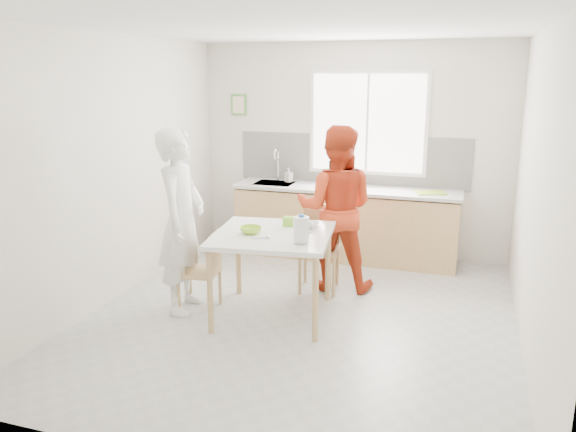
{
  "coord_description": "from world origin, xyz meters",
  "views": [
    {
      "loc": [
        1.45,
        -4.84,
        2.31
      ],
      "look_at": [
        -0.19,
        0.2,
        0.96
      ],
      "focal_mm": 35.0,
      "sensor_mm": 36.0,
      "label": 1
    }
  ],
  "objects_px": {
    "bowl_green": "(251,230)",
    "wine_bottle_a": "(331,172)",
    "person_white": "(182,221)",
    "chair_far": "(320,244)",
    "person_red": "(336,209)",
    "milk_jug": "(302,229)",
    "wine_bottle_b": "(340,172)",
    "bowl_white": "(308,225)",
    "dining_table": "(273,242)",
    "chair_left": "(205,268)"
  },
  "relations": [
    {
      "from": "wine_bottle_b",
      "to": "chair_far",
      "type": "bearing_deg",
      "value": -85.82
    },
    {
      "from": "person_red",
      "to": "milk_jug",
      "type": "bearing_deg",
      "value": 80.88
    },
    {
      "from": "person_red",
      "to": "dining_table",
      "type": "bearing_deg",
      "value": 59.74
    },
    {
      "from": "dining_table",
      "to": "bowl_white",
      "type": "relative_size",
      "value": 5.81
    },
    {
      "from": "person_red",
      "to": "wine_bottle_b",
      "type": "height_order",
      "value": "person_red"
    },
    {
      "from": "milk_jug",
      "to": "wine_bottle_b",
      "type": "bearing_deg",
      "value": 87.61
    },
    {
      "from": "dining_table",
      "to": "person_red",
      "type": "relative_size",
      "value": 0.68
    },
    {
      "from": "bowl_white",
      "to": "wine_bottle_a",
      "type": "xyz_separation_m",
      "value": [
        -0.21,
        1.8,
        0.21
      ]
    },
    {
      "from": "milk_jug",
      "to": "wine_bottle_a",
      "type": "xyz_separation_m",
      "value": [
        -0.3,
        2.33,
        0.11
      ]
    },
    {
      "from": "bowl_green",
      "to": "dining_table",
      "type": "bearing_deg",
      "value": 21.45
    },
    {
      "from": "chair_left",
      "to": "person_white",
      "type": "relative_size",
      "value": 0.44
    },
    {
      "from": "wine_bottle_b",
      "to": "person_red",
      "type": "bearing_deg",
      "value": -78.78
    },
    {
      "from": "person_white",
      "to": "wine_bottle_b",
      "type": "relative_size",
      "value": 6.06
    },
    {
      "from": "wine_bottle_b",
      "to": "dining_table",
      "type": "bearing_deg",
      "value": -93.82
    },
    {
      "from": "chair_left",
      "to": "wine_bottle_a",
      "type": "xyz_separation_m",
      "value": [
        0.74,
        2.18,
        0.64
      ]
    },
    {
      "from": "person_red",
      "to": "bowl_white",
      "type": "bearing_deg",
      "value": 71.45
    },
    {
      "from": "chair_left",
      "to": "wine_bottle_a",
      "type": "height_order",
      "value": "wine_bottle_a"
    },
    {
      "from": "chair_left",
      "to": "wine_bottle_b",
      "type": "height_order",
      "value": "wine_bottle_b"
    },
    {
      "from": "bowl_green",
      "to": "wine_bottle_a",
      "type": "relative_size",
      "value": 0.64
    },
    {
      "from": "dining_table",
      "to": "wine_bottle_b",
      "type": "relative_size",
      "value": 4.07
    },
    {
      "from": "milk_jug",
      "to": "wine_bottle_a",
      "type": "bearing_deg",
      "value": 90.02
    },
    {
      "from": "dining_table",
      "to": "wine_bottle_a",
      "type": "bearing_deg",
      "value": 88.52
    },
    {
      "from": "dining_table",
      "to": "wine_bottle_a",
      "type": "distance_m",
      "value": 2.12
    },
    {
      "from": "chair_far",
      "to": "bowl_green",
      "type": "distance_m",
      "value": 1.09
    },
    {
      "from": "person_red",
      "to": "bowl_white",
      "type": "xyz_separation_m",
      "value": [
        -0.13,
        -0.64,
        -0.03
      ]
    },
    {
      "from": "person_white",
      "to": "person_red",
      "type": "xyz_separation_m",
      "value": [
        1.29,
        1.05,
        -0.01
      ]
    },
    {
      "from": "wine_bottle_a",
      "to": "person_red",
      "type": "bearing_deg",
      "value": -73.73
    },
    {
      "from": "person_white",
      "to": "wine_bottle_b",
      "type": "distance_m",
      "value": 2.52
    },
    {
      "from": "wine_bottle_a",
      "to": "dining_table",
      "type": "bearing_deg",
      "value": -91.48
    },
    {
      "from": "chair_left",
      "to": "bowl_green",
      "type": "relative_size",
      "value": 3.94
    },
    {
      "from": "wine_bottle_b",
      "to": "bowl_green",
      "type": "bearing_deg",
      "value": -98.51
    },
    {
      "from": "bowl_green",
      "to": "wine_bottle_b",
      "type": "xyz_separation_m",
      "value": [
        0.34,
        2.25,
        0.2
      ]
    },
    {
      "from": "chair_left",
      "to": "person_red",
      "type": "height_order",
      "value": "person_red"
    },
    {
      "from": "dining_table",
      "to": "wine_bottle_b",
      "type": "bearing_deg",
      "value": 86.18
    },
    {
      "from": "person_white",
      "to": "chair_far",
      "type": "bearing_deg",
      "value": -56.89
    },
    {
      "from": "dining_table",
      "to": "person_red",
      "type": "xyz_separation_m",
      "value": [
        0.39,
        0.93,
        0.14
      ]
    },
    {
      "from": "bowl_white",
      "to": "person_white",
      "type": "bearing_deg",
      "value": -160.88
    },
    {
      "from": "wine_bottle_b",
      "to": "wine_bottle_a",
      "type": "bearing_deg",
      "value": -136.63
    },
    {
      "from": "milk_jug",
      "to": "bowl_white",
      "type": "bearing_deg",
      "value": 92.56
    },
    {
      "from": "chair_far",
      "to": "bowl_white",
      "type": "height_order",
      "value": "chair_far"
    },
    {
      "from": "person_red",
      "to": "bowl_green",
      "type": "xyz_separation_m",
      "value": [
        -0.58,
        -1.01,
        -0.02
      ]
    },
    {
      "from": "dining_table",
      "to": "milk_jug",
      "type": "distance_m",
      "value": 0.48
    },
    {
      "from": "milk_jug",
      "to": "person_white",
      "type": "bearing_deg",
      "value": 167.16
    },
    {
      "from": "chair_left",
      "to": "milk_jug",
      "type": "height_order",
      "value": "milk_jug"
    },
    {
      "from": "chair_far",
      "to": "bowl_green",
      "type": "bearing_deg",
      "value": -122.31
    },
    {
      "from": "chair_far",
      "to": "person_white",
      "type": "bearing_deg",
      "value": -146.89
    },
    {
      "from": "person_red",
      "to": "wine_bottle_a",
      "type": "height_order",
      "value": "person_red"
    },
    {
      "from": "bowl_green",
      "to": "bowl_white",
      "type": "xyz_separation_m",
      "value": [
        0.46,
        0.36,
        -0.01
      ]
    },
    {
      "from": "bowl_white",
      "to": "wine_bottle_b",
      "type": "relative_size",
      "value": 0.7
    },
    {
      "from": "chair_left",
      "to": "bowl_white",
      "type": "xyz_separation_m",
      "value": [
        0.95,
        0.38,
        0.42
      ]
    }
  ]
}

